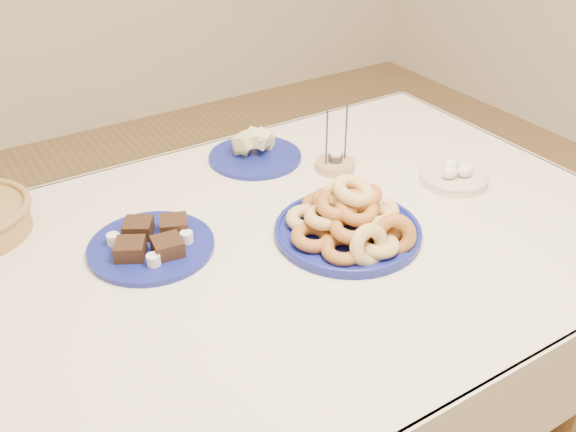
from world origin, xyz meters
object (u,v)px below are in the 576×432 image
object	(u,v)px
melon_plate	(254,150)
egg_bowl	(454,176)
brownie_plate	(152,243)
dining_table	(277,280)
donut_platter	(350,222)
candle_holder	(335,164)

from	to	relation	value
melon_plate	egg_bowl	distance (m)	0.55
melon_plate	egg_bowl	size ratio (longest dim) A/B	1.72
melon_plate	brownie_plate	size ratio (longest dim) A/B	0.96
dining_table	donut_platter	bearing A→B (deg)	-23.14
brownie_plate	dining_table	bearing A→B (deg)	-27.63
melon_plate	brownie_plate	distance (m)	0.49
melon_plate	donut_platter	bearing A→B (deg)	-91.28
brownie_plate	donut_platter	bearing A→B (deg)	-25.92
candle_holder	brownie_plate	bearing A→B (deg)	-171.06
dining_table	brownie_plate	xyz separation A→B (m)	(-0.24, 0.13, 0.12)
candle_holder	egg_bowl	world-z (taller)	candle_holder
dining_table	donut_platter	world-z (taller)	donut_platter
dining_table	candle_holder	distance (m)	0.41
melon_plate	dining_table	bearing A→B (deg)	-113.04
donut_platter	brownie_plate	distance (m)	0.45
brownie_plate	candle_holder	bearing A→B (deg)	8.94
egg_bowl	melon_plate	bearing A→B (deg)	132.92
donut_platter	brownie_plate	world-z (taller)	donut_platter
dining_table	melon_plate	world-z (taller)	melon_plate
melon_plate	candle_holder	bearing A→B (deg)	-48.52
donut_platter	brownie_plate	bearing A→B (deg)	154.08
melon_plate	egg_bowl	world-z (taller)	melon_plate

